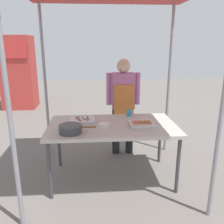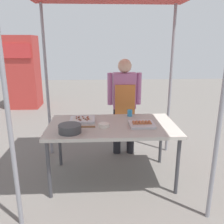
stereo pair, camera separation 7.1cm
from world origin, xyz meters
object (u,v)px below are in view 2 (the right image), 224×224
tray_meat_skewers (83,120)px  drink_cup_near_edge (130,113)px  tray_grilled_sausages (142,124)px  neighbor_stall_left (22,72)px  cooking_wok (70,128)px  condiment_bowl (104,125)px  stall_table (112,128)px  vendor_woman (124,100)px

tray_meat_skewers → drink_cup_near_edge: size_ratio=3.54×
tray_grilled_sausages → tray_meat_skewers: 0.78m
neighbor_stall_left → tray_grilled_sausages: bearing=-56.2°
cooking_wok → condiment_bowl: (0.39, 0.17, -0.03)m
drink_cup_near_edge → neighbor_stall_left: 4.32m
tray_grilled_sausages → tray_meat_skewers: tray_grilled_sausages is taller
tray_grilled_sausages → tray_meat_skewers: bearing=163.0°
stall_table → tray_meat_skewers: tray_meat_skewers is taller
condiment_bowl → neighbor_stall_left: (-2.15, 3.94, 0.20)m
vendor_woman → neighbor_stall_left: neighbor_stall_left is taller
drink_cup_near_edge → cooking_wok: bearing=-141.5°
neighbor_stall_left → drink_cup_near_edge: bearing=-54.2°
stall_table → neighbor_stall_left: 4.48m
stall_table → vendor_woman: bearing=73.1°
condiment_bowl → drink_cup_near_edge: drink_cup_near_edge is taller
tray_meat_skewers → condiment_bowl: size_ratio=2.50×
tray_meat_skewers → condiment_bowl: 0.37m
tray_meat_skewers → tray_grilled_sausages: bearing=-17.0°
vendor_woman → condiment_bowl: bearing=68.2°
tray_meat_skewers → cooking_wok: bearing=-105.1°
drink_cup_near_edge → tray_grilled_sausages: bearing=-76.6°
tray_meat_skewers → neighbor_stall_left: bearing=117.0°
tray_meat_skewers → cooking_wok: 0.43m
stall_table → tray_grilled_sausages: bearing=-9.7°
cooking_wok → drink_cup_near_edge: size_ratio=4.59×
cooking_wok → neighbor_stall_left: size_ratio=0.22×
condiment_bowl → drink_cup_near_edge: 0.57m
tray_meat_skewers → vendor_woman: size_ratio=0.21×
neighbor_stall_left → stall_table: bearing=-59.6°
vendor_woman → tray_meat_skewers: bearing=43.8°
condiment_bowl → neighbor_stall_left: neighbor_stall_left is taller
tray_meat_skewers → stall_table: bearing=-23.4°
drink_cup_near_edge → vendor_woman: vendor_woman is taller
cooking_wok → vendor_woman: size_ratio=0.28×
condiment_bowl → drink_cup_near_edge: (0.37, 0.44, 0.02)m
cooking_wok → drink_cup_near_edge: (0.76, 0.60, -0.01)m
condiment_bowl → tray_grilled_sausages: bearing=2.9°
cooking_wok → condiment_bowl: cooking_wok is taller
stall_table → tray_grilled_sausages: 0.38m
tray_meat_skewers → cooking_wok: cooking_wok is taller
tray_grilled_sausages → cooking_wok: size_ratio=0.73×
tray_grilled_sausages → neighbor_stall_left: (-2.62, 3.92, 0.20)m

